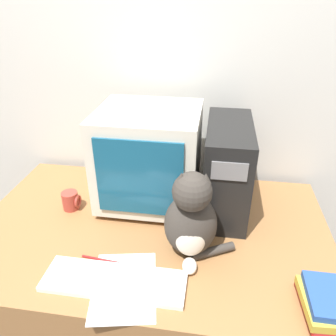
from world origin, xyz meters
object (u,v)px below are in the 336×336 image
cat (191,220)px  book_stack (326,303)px  crt_monitor (149,157)px  keyboard (114,281)px  mug (71,201)px  computer_tower (227,168)px  pen (101,259)px

cat → book_stack: (0.43, -0.19, -0.12)m
crt_monitor → cat: bearing=-56.1°
keyboard → mug: size_ratio=5.80×
computer_tower → cat: 0.35m
crt_monitor → computer_tower: bearing=0.1°
cat → computer_tower: bearing=63.8°
computer_tower → pen: 0.63m
cat → crt_monitor: bearing=118.4°
cat → pen: (-0.32, -0.09, -0.15)m
keyboard → pen: bearing=131.0°
keyboard → computer_tower: bearing=54.4°
book_stack → crt_monitor: bearing=141.6°
cat → book_stack: cat is taller
crt_monitor → mug: bearing=-160.5°
crt_monitor → mug: crt_monitor is taller
keyboard → crt_monitor: bearing=87.3°
crt_monitor → book_stack: crt_monitor is taller
crt_monitor → mug: 0.40m
mug → keyboard: bearing=-50.7°
book_stack → pen: 0.76m
crt_monitor → pen: crt_monitor is taller
crt_monitor → book_stack: bearing=-38.4°
computer_tower → book_stack: (0.31, -0.51, -0.16)m
crt_monitor → cat: crt_monitor is taller
keyboard → pen: size_ratio=3.35×
computer_tower → cat: computer_tower is taller
crt_monitor → book_stack: (0.65, -0.51, -0.19)m
mug → crt_monitor: bearing=19.5°
keyboard → book_stack: book_stack is taller
mug → book_stack: bearing=-21.8°
keyboard → book_stack: bearing=-0.9°
book_stack → mug: 1.06m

